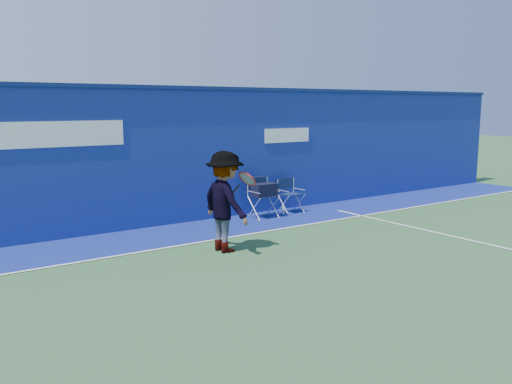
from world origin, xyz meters
TOP-DOWN VIEW (x-y plane):
  - ground at (0.00, 0.00)m, footprint 80.00×80.00m
  - stadium_wall at (-0.00, 5.20)m, footprint 24.00×0.50m
  - out_of_bounds_strip at (0.00, 4.10)m, footprint 24.00×1.80m
  - court_lines at (0.00, 0.60)m, footprint 24.00×12.00m
  - directors_chair_left at (2.45, 4.44)m, footprint 0.57×0.53m
  - directors_chair_right at (3.38, 4.55)m, footprint 0.51×0.46m
  - water_bottle at (3.11, 4.50)m, footprint 0.07×0.07m
  - tennis_player at (0.14, 2.41)m, footprint 0.93×1.22m

SIDE VIEW (x-z plane):
  - ground at x=0.00m, z-range 0.00..0.00m
  - out_of_bounds_strip at x=0.00m, z-range 0.00..0.01m
  - court_lines at x=0.00m, z-range 0.01..0.01m
  - water_bottle at x=3.11m, z-range 0.00..0.22m
  - directors_chair_right at x=3.38m, z-range -0.16..0.69m
  - directors_chair_left at x=2.45m, z-range -0.07..0.89m
  - tennis_player at x=0.14m, z-range 0.00..1.85m
  - stadium_wall at x=0.00m, z-range 0.01..3.09m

